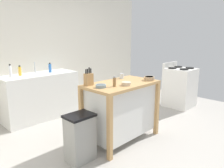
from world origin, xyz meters
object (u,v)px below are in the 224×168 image
(pepper_grinder, at_px, (114,82))
(bottle_hand_soap, at_px, (20,71))
(bowl_stoneware_deep, at_px, (149,78))
(knife_block, at_px, (89,79))
(stove, at_px, (180,87))
(bottle_dish_soap, at_px, (10,71))
(trash_bin, at_px, (80,138))
(sink_faucet, at_px, (35,68))
(bowl_ceramic_wide, at_px, (101,86))
(bowl_ceramic_small, at_px, (126,84))
(kitchen_island, at_px, (121,108))
(drinking_cup, at_px, (122,76))
(bottle_spray_cleaner, at_px, (50,68))

(pepper_grinder, relative_size, bottle_hand_soap, 0.80)
(bowl_stoneware_deep, bearing_deg, knife_block, 155.73)
(stove, bearing_deg, bottle_dish_soap, 152.10)
(trash_bin, height_order, stove, stove)
(sink_faucet, xyz_separation_m, stove, (2.60, -1.76, -0.54))
(bowl_ceramic_wide, bearing_deg, pepper_grinder, -27.53)
(bowl_stoneware_deep, height_order, bottle_dish_soap, bottle_dish_soap)
(knife_block, relative_size, bowl_ceramic_small, 1.86)
(bowl_stoneware_deep, distance_m, trash_bin, 1.41)
(kitchen_island, relative_size, knife_block, 4.49)
(kitchen_island, xyz_separation_m, drinking_cup, (0.25, 0.22, 0.44))
(bowl_stoneware_deep, relative_size, drinking_cup, 1.89)
(knife_block, bearing_deg, bottle_dish_soap, 107.07)
(bowl_ceramic_wide, bearing_deg, bottle_dish_soap, 105.93)
(sink_faucet, xyz_separation_m, bottle_dish_soap, (-0.51, -0.12, -0.00))
(trash_bin, bearing_deg, bottle_hand_soap, 87.99)
(kitchen_island, xyz_separation_m, stove, (2.17, 0.15, -0.06))
(knife_block, xyz_separation_m, drinking_cup, (0.70, 0.00, -0.05))
(knife_block, xyz_separation_m, bowl_ceramic_small, (0.37, -0.38, -0.07))
(bottle_spray_cleaner, distance_m, stove, 2.90)
(bowl_ceramic_small, xyz_separation_m, sink_faucet, (-0.35, 2.07, 0.06))
(bottle_dish_soap, bearing_deg, bottle_spray_cleaner, -1.08)
(bowl_stoneware_deep, relative_size, trash_bin, 0.26)
(pepper_grinder, bearing_deg, bottle_spray_cleaner, 87.60)
(trash_bin, distance_m, bottle_hand_soap, 1.98)
(drinking_cup, distance_m, trash_bin, 1.26)
(trash_bin, height_order, sink_faucet, sink_faucet)
(trash_bin, distance_m, sink_faucet, 2.08)
(drinking_cup, distance_m, bottle_spray_cleaner, 1.61)
(pepper_grinder, relative_size, sink_faucet, 0.68)
(drinking_cup, height_order, stove, stove)
(bottle_hand_soap, relative_size, bottle_spray_cleaner, 0.97)
(kitchen_island, bearing_deg, bottle_spray_cleaner, 95.53)
(trash_bin, relative_size, bottle_hand_soap, 3.36)
(bottle_dish_soap, height_order, stove, bottle_dish_soap)
(bowl_ceramic_wide, distance_m, drinking_cup, 0.71)
(stove, bearing_deg, kitchen_island, -176.18)
(trash_bin, relative_size, bottle_dish_soap, 2.69)
(trash_bin, relative_size, stove, 0.63)
(kitchen_island, bearing_deg, bowl_ceramic_wide, -179.68)
(sink_faucet, relative_size, stove, 0.22)
(bowl_stoneware_deep, distance_m, bottle_dish_soap, 2.41)
(kitchen_island, bearing_deg, bottle_hand_soap, 112.03)
(pepper_grinder, bearing_deg, bowl_ceramic_wide, 152.47)
(bowl_stoneware_deep, xyz_separation_m, bottle_hand_soap, (-1.19, 2.03, 0.03))
(kitchen_island, height_order, drinking_cup, drinking_cup)
(sink_faucet, distance_m, bottle_dish_soap, 0.52)
(bowl_ceramic_wide, xyz_separation_m, bottle_dish_soap, (-0.51, 1.79, 0.06))
(bowl_ceramic_small, bearing_deg, bottle_spray_cleaner, 92.72)
(kitchen_island, bearing_deg, bottle_dish_soap, 117.55)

